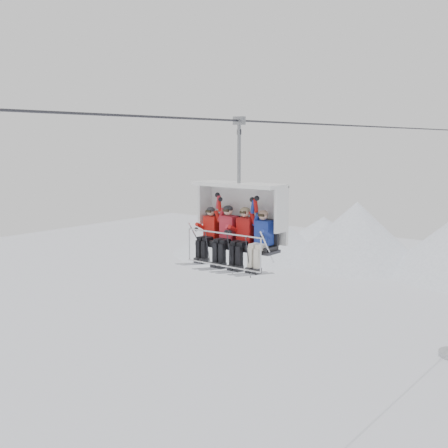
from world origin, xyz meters
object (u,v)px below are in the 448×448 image
Objects in this scene: skier_center_right at (244,234)px; skier_far_right at (262,237)px; skier_center_left at (227,232)px; chairlift_carrier at (242,215)px; skier_far_left at (209,231)px.

skier_center_right is 0.60m from skier_far_right.
skier_center_left is 1.18m from skier_far_right.
skier_center_right reaches higher than skier_far_right.
skier_center_left is at bearing -134.18° from chairlift_carrier.
chairlift_carrier reaches higher than skier_center_right.
skier_far_left is 1.21m from skier_center_right.
skier_center_left is at bearing 0.91° from skier_far_left.
skier_far_left is at bearing -179.56° from skier_center_right.
skier_center_right is at bearing -46.21° from chairlift_carrier.
skier_center_left is 1.00× the size of skier_center_right.
chairlift_carrier is at bearing 45.82° from skier_center_left.
skier_far_right is at bearing -19.13° from chairlift_carrier.
skier_far_left is 0.94× the size of skier_center_left.
skier_center_right is (1.21, 0.01, 0.04)m from skier_far_left.
skier_center_right is at bearing 179.65° from skier_far_right.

